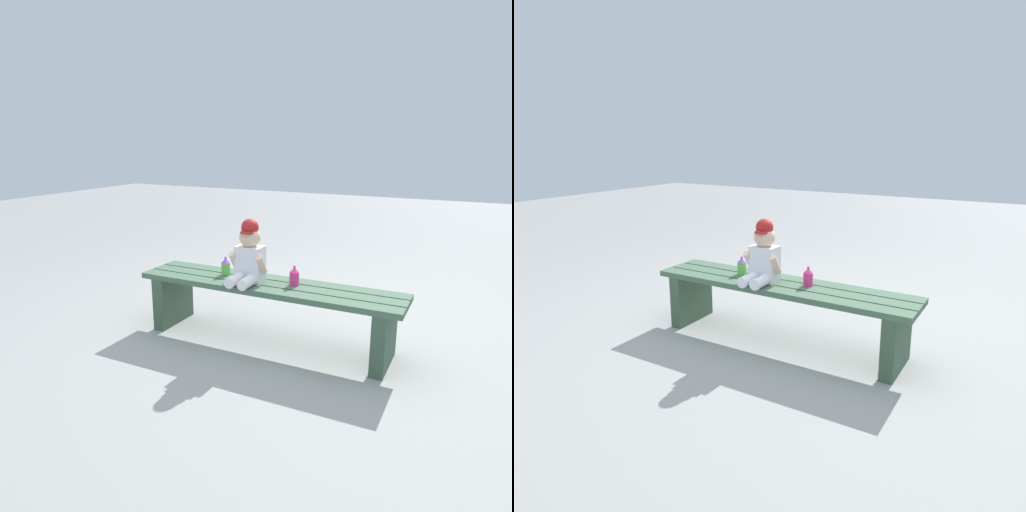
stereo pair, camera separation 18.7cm
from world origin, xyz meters
TOP-DOWN VIEW (x-y plane):
  - ground_plane at (0.00, 0.00)m, footprint 16.00×16.00m
  - park_bench at (0.00, -0.00)m, footprint 1.73×0.37m
  - child_figure at (-0.12, -0.04)m, footprint 0.23×0.27m
  - sippy_cup_left at (-0.33, 0.03)m, footprint 0.06×0.06m
  - sippy_cup_right at (0.17, 0.03)m, footprint 0.06×0.06m

SIDE VIEW (x-z plane):
  - ground_plane at x=0.00m, z-range 0.00..0.00m
  - park_bench at x=0.00m, z-range 0.08..0.48m
  - sippy_cup_left at x=-0.33m, z-range 0.40..0.52m
  - sippy_cup_right at x=0.17m, z-range 0.40..0.52m
  - child_figure at x=-0.12m, z-range 0.38..0.78m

